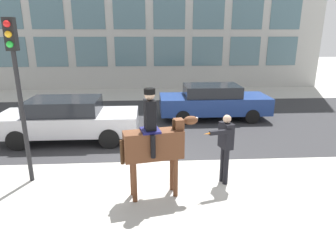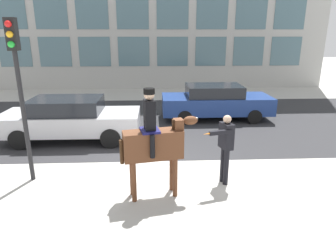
{
  "view_description": "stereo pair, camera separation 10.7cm",
  "coord_description": "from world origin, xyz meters",
  "views": [
    {
      "loc": [
        -0.08,
        -7.66,
        3.63
      ],
      "look_at": [
        0.35,
        -0.86,
        1.51
      ],
      "focal_mm": 32.0,
      "sensor_mm": 36.0,
      "label": 1
    },
    {
      "loc": [
        0.03,
        -7.67,
        3.63
      ],
      "look_at": [
        0.35,
        -0.86,
        1.51
      ],
      "focal_mm": 32.0,
      "sensor_mm": 36.0,
      "label": 2
    }
  ],
  "objects": [
    {
      "name": "road_surface",
      "position": [
        0.0,
        4.75,
        0.0
      ],
      "size": [
        23.39,
        8.5,
        0.01
      ],
      "color": "#2D2D30",
      "rests_on": "ground_plane"
    },
    {
      "name": "pedestrian_bystander",
      "position": [
        1.75,
        -0.91,
        1.05
      ],
      "size": [
        0.8,
        0.62,
        1.78
      ],
      "rotation": [
        0.0,
        0.0,
        -2.85
      ],
      "color": "black",
      "rests_on": "ground_plane"
    },
    {
      "name": "ground_plane",
      "position": [
        0.0,
        0.0,
        0.0
      ],
      "size": [
        80.0,
        80.0,
        0.0
      ],
      "primitive_type": "plane",
      "color": "#B2AFA8"
    },
    {
      "name": "street_car_far_lane",
      "position": [
        2.71,
        5.05,
        0.78
      ],
      "size": [
        4.71,
        1.93,
        1.5
      ],
      "color": "navy",
      "rests_on": "ground_plane"
    },
    {
      "name": "mounted_horse_lead",
      "position": [
        0.02,
        -1.42,
        1.32
      ],
      "size": [
        1.76,
        0.69,
        2.53
      ],
      "rotation": [
        0.0,
        0.0,
        0.2
      ],
      "color": "#59331E",
      "rests_on": "ground_plane"
    },
    {
      "name": "traffic_light",
      "position": [
        -3.15,
        -0.49,
        2.67
      ],
      "size": [
        0.24,
        0.29,
        3.97
      ],
      "color": "black",
      "rests_on": "ground_plane"
    },
    {
      "name": "street_car_near_lane",
      "position": [
        -2.92,
        2.54,
        0.79
      ],
      "size": [
        4.74,
        1.94,
        1.5
      ],
      "color": "#B7B7BC",
      "rests_on": "ground_plane"
    }
  ]
}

